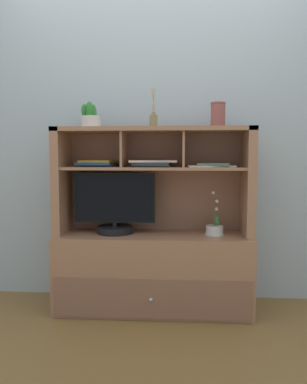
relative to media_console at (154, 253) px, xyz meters
The scene contains 11 objects.
floor_plane 0.41m from the media_console, 90.00° to the right, with size 6.00×6.00×0.02m, color brown.
back_wall 1.03m from the media_console, 90.00° to the left, with size 6.00×0.02×2.80m, color #A6B5BE.
media_console is the anchor object (origin of this frame).
tv_monitor 0.43m from the media_console, behind, with size 0.58×0.26×0.44m.
potted_orchid 0.47m from the media_console, ahead, with size 0.14×0.14×0.31m.
magazine_stack_left 0.77m from the media_console, behind, with size 0.29×0.27×0.05m.
magazine_stack_centre 0.65m from the media_console, 99.90° to the right, with size 0.35×0.25×0.05m.
magazine_stack_right 0.76m from the media_console, ahead, with size 0.34×0.25×0.03m.
diffuser_bottle 0.95m from the media_console, 90.00° to the left, with size 0.06×0.06×0.27m.
potted_succulent 1.07m from the media_console, behind, with size 0.16×0.16×0.19m.
ceramic_vase 1.09m from the media_console, ahead, with size 0.11×0.11×0.18m.
Camera 1 is at (0.18, -2.74, 1.11)m, focal length 36.24 mm.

